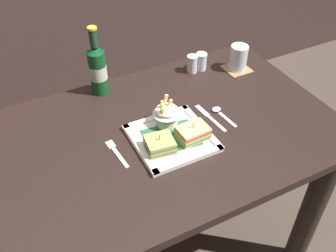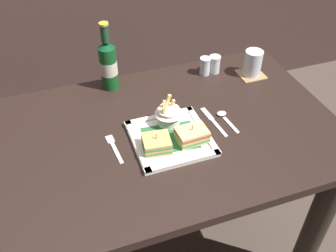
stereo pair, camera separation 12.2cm
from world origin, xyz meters
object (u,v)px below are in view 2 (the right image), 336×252
object	(u,v)px
dining_table	(165,167)
square_plate	(171,138)
knife	(213,120)
beer_bottle	(108,64)
fork	(114,147)
pepper_shaker	(214,65)
sandwich_half_left	(157,144)
water_glass	(253,64)
fries_cup	(169,114)
spoon	(224,116)
sandwich_half_right	(192,135)
salt_shaker	(205,67)

from	to	relation	value
dining_table	square_plate	xyz separation A→B (m)	(0.00, -0.05, 0.19)
square_plate	knife	distance (m)	0.18
beer_bottle	fork	xyz separation A→B (m)	(-0.07, -0.33, -0.10)
pepper_shaker	fork	bearing A→B (deg)	-148.63
dining_table	knife	size ratio (longest dim) A/B	7.08
sandwich_half_left	water_glass	bearing A→B (deg)	30.18
fries_cup	spoon	distance (m)	0.20
sandwich_half_right	pepper_shaker	world-z (taller)	sandwich_half_right
sandwich_half_left	sandwich_half_right	distance (m)	0.12
beer_bottle	spoon	size ratio (longest dim) A/B	2.17
square_plate	spoon	world-z (taller)	square_plate
sandwich_half_right	knife	size ratio (longest dim) A/B	0.60
sandwich_half_left	water_glass	distance (m)	0.57
dining_table	knife	world-z (taller)	knife
salt_shaker	pepper_shaker	world-z (taller)	same
water_glass	fork	distance (m)	0.66
dining_table	fork	world-z (taller)	fork
sandwich_half_right	pepper_shaker	distance (m)	0.43
beer_bottle	pepper_shaker	size ratio (longest dim) A/B	3.69
water_glass	salt_shaker	world-z (taller)	water_glass
sandwich_half_right	fries_cup	size ratio (longest dim) A/B	1.02
sandwich_half_left	fries_cup	bearing A→B (deg)	53.50
dining_table	beer_bottle	xyz separation A→B (m)	(-0.11, 0.31, 0.28)
dining_table	fork	bearing A→B (deg)	-173.14
sandwich_half_left	spoon	bearing A→B (deg)	16.26
square_plate	dining_table	bearing A→B (deg)	93.20
water_glass	spoon	xyz separation A→B (m)	(-0.22, -0.21, -0.05)
dining_table	sandwich_half_left	size ratio (longest dim) A/B	12.51
fork	knife	bearing A→B (deg)	2.50
sandwich_half_right	salt_shaker	distance (m)	0.41
knife	spoon	distance (m)	0.04
sandwich_half_left	pepper_shaker	distance (m)	0.51
spoon	salt_shaker	distance (m)	0.28
beer_bottle	salt_shaker	size ratio (longest dim) A/B	3.66
sandwich_half_left	salt_shaker	world-z (taller)	same
dining_table	pepper_shaker	distance (m)	0.46
dining_table	beer_bottle	bearing A→B (deg)	110.02
pepper_shaker	square_plate	bearing A→B (deg)	-133.10
knife	salt_shaker	distance (m)	0.30
square_plate	sandwich_half_left	xyz separation A→B (m)	(-0.06, -0.03, 0.02)
sandwich_half_left	pepper_shaker	bearing A→B (deg)	44.56
fork	spoon	distance (m)	0.40
fries_cup	pepper_shaker	bearing A→B (deg)	41.58
knife	water_glass	bearing A→B (deg)	38.51
sandwich_half_right	knife	bearing A→B (deg)	34.60
fries_cup	pepper_shaker	distance (m)	0.38
spoon	square_plate	bearing A→B (deg)	-167.67
sandwich_half_left	water_glass	world-z (taller)	water_glass
fries_cup	spoon	bearing A→B (deg)	-6.87
salt_shaker	pepper_shaker	xyz separation A→B (m)	(0.04, -0.00, -0.00)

